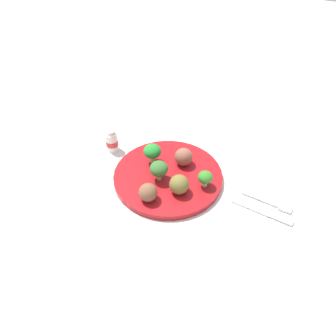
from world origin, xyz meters
TOP-DOWN VIEW (x-y plane):
  - ground_plane at (0.00, 0.00)m, footprint 4.00×4.00m
  - plate at (0.00, 0.00)m, footprint 0.28×0.28m
  - broccoli_floret_front_left at (0.10, 0.01)m, footprint 0.04×0.04m
  - broccoli_floret_front_right at (-0.01, -0.03)m, footprint 0.05×0.05m
  - broccoli_floret_far_rim at (-0.06, 0.02)m, footprint 0.05×0.05m
  - meatball_far_rim at (0.05, -0.04)m, footprint 0.05×0.05m
  - meatball_back_right at (-0.00, -0.10)m, footprint 0.04×0.04m
  - meatball_center at (0.02, 0.05)m, footprint 0.05×0.05m
  - napkin at (0.25, 0.02)m, footprint 0.18×0.13m
  - fork at (0.26, 0.04)m, footprint 0.12×0.02m
  - knife at (0.25, 0.00)m, footprint 0.15×0.02m
  - yogurt_bottle at (-0.20, 0.03)m, footprint 0.03×0.03m

SIDE VIEW (x-z plane):
  - ground_plane at x=0.00m, z-range 0.00..0.00m
  - napkin at x=0.25m, z-range 0.00..0.01m
  - knife at x=0.25m, z-range 0.00..0.01m
  - fork at x=0.26m, z-range 0.00..0.01m
  - plate at x=0.00m, z-range 0.00..0.02m
  - yogurt_bottle at x=-0.20m, z-range 0.00..0.06m
  - meatball_back_right at x=0.00m, z-range 0.02..0.06m
  - meatball_center at x=0.02m, z-range 0.02..0.06m
  - meatball_far_rim at x=0.05m, z-range 0.02..0.06m
  - broccoli_floret_front_left at x=0.10m, z-range 0.02..0.06m
  - broccoli_floret_front_right at x=-0.01m, z-range 0.02..0.08m
  - broccoli_floret_far_rim at x=-0.06m, z-range 0.02..0.08m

